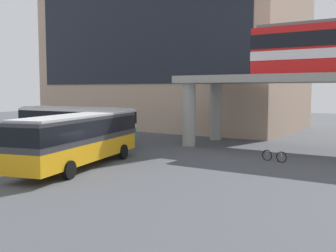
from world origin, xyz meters
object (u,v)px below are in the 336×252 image
object	(u,v)px
station_building	(170,48)
bus_secondary	(75,121)
bus_main	(79,135)
bicycle_silver	(274,156)

from	to	relation	value
station_building	bus_secondary	size ratio (longest dim) A/B	2.81
bus_main	bus_secondary	world-z (taller)	same
bus_secondary	station_building	bearing A→B (deg)	97.49
station_building	bicycle_silver	bearing A→B (deg)	-42.38
station_building	bus_secondary	bearing A→B (deg)	-82.51
bus_secondary	bus_main	bearing A→B (deg)	-42.60
station_building	bicycle_silver	distance (m)	28.44
bus_main	bicycle_silver	xyz separation A→B (m)	(9.28, 8.45, -1.63)
bus_secondary	bicycle_silver	xyz separation A→B (m)	(17.25, 1.13, -1.63)
bicycle_silver	station_building	bearing A→B (deg)	137.62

